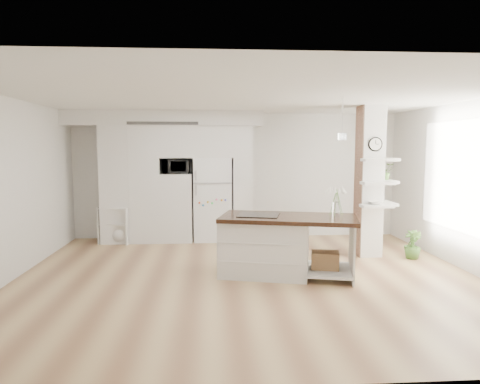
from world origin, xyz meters
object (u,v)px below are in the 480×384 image
at_px(kitchen_island, 273,244).
at_px(floor_plant_a, 413,244).
at_px(bookshelf, 117,227).
at_px(refrigerator, 213,199).

relative_size(kitchen_island, floor_plant_a, 4.33).
xyz_separation_m(bookshelf, floor_plant_a, (5.49, -1.60, -0.07)).
xyz_separation_m(refrigerator, kitchen_island, (0.92, -2.55, -0.40)).
distance_m(bookshelf, floor_plant_a, 5.72).
distance_m(kitchen_island, floor_plant_a, 2.72).
relative_size(kitchen_island, bookshelf, 2.95).
distance_m(refrigerator, bookshelf, 2.05).
xyz_separation_m(kitchen_island, floor_plant_a, (2.60, 0.76, -0.22)).
bearing_deg(kitchen_island, bookshelf, 154.75).
bearing_deg(floor_plant_a, bookshelf, 163.80).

